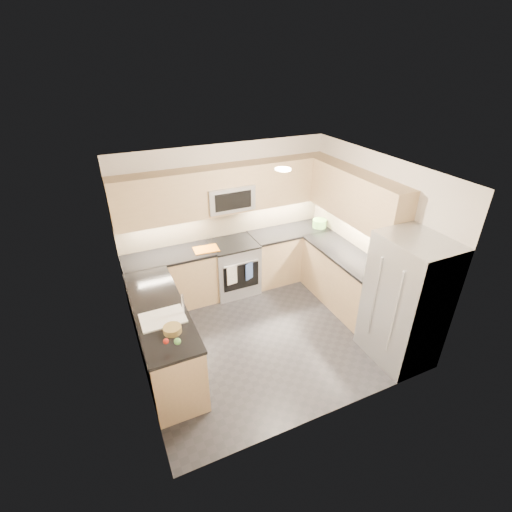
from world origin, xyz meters
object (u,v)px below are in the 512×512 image
at_px(microwave, 229,197).
at_px(refrigerator, 405,301).
at_px(fruit_basket, 172,329).
at_px(cutting_board, 206,249).
at_px(utensil_bowl, 319,223).
at_px(gas_range, 234,267).

relative_size(microwave, refrigerator, 0.42).
bearing_deg(fruit_basket, cutting_board, 61.28).
distance_m(utensil_bowl, cutting_board, 2.14).
bearing_deg(utensil_bowl, microwave, 173.19).
relative_size(cutting_board, fruit_basket, 1.88).
xyz_separation_m(refrigerator, fruit_basket, (-2.90, 0.62, 0.08)).
relative_size(refrigerator, utensil_bowl, 7.21).
distance_m(cutting_board, fruit_basket, 2.00).
distance_m(microwave, refrigerator, 3.04).
xyz_separation_m(microwave, fruit_basket, (-1.45, -1.93, -0.72)).
distance_m(gas_range, fruit_basket, 2.37).
bearing_deg(refrigerator, microwave, 119.62).
bearing_deg(cutting_board, utensil_bowl, -0.54).
xyz_separation_m(gas_range, cutting_board, (-0.49, -0.05, 0.49)).
distance_m(microwave, fruit_basket, 2.52).
height_order(refrigerator, utensil_bowl, refrigerator).
bearing_deg(cutting_board, refrigerator, -50.79).
distance_m(gas_range, refrigerator, 2.86).
distance_m(utensil_bowl, fruit_basket, 3.55).
relative_size(refrigerator, fruit_basket, 8.67).
bearing_deg(microwave, gas_range, -90.00).
xyz_separation_m(microwave, cutting_board, (-0.49, -0.18, -0.75)).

